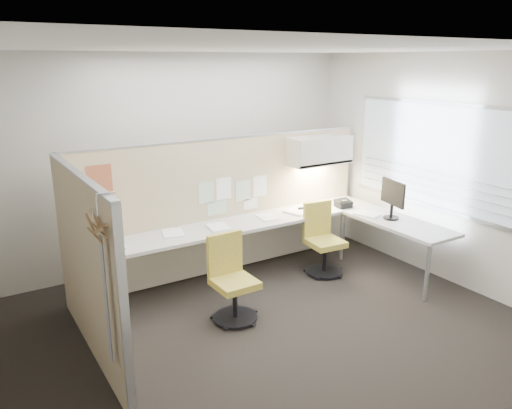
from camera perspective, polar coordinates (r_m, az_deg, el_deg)
floor at (r=5.31m, az=-0.06°, el=-14.39°), size 5.50×4.50×0.01m
ceiling at (r=4.58m, az=-0.08°, el=17.53°), size 5.50×4.50×0.01m
wall_back at (r=6.72m, az=-10.31°, el=4.78°), size 5.50×0.02×2.80m
wall_front at (r=3.19m, az=22.10°, el=-9.03°), size 5.50×0.02×2.80m
wall_right at (r=6.60m, az=20.70°, el=3.78°), size 0.02×4.50×2.80m
window_pane at (r=6.55m, az=20.69°, el=5.04°), size 0.01×2.80×1.30m
partition_back at (r=6.50m, az=-3.42°, el=-0.15°), size 4.10×0.06×1.75m
partition_left at (r=4.83m, az=-18.75°, el=-6.87°), size 0.06×2.20×1.75m
desk at (r=6.38m, az=1.68°, el=-3.00°), size 4.00×2.07×0.73m
overhead_bin at (r=6.92m, az=7.25°, el=6.16°), size 0.90×0.36×0.38m
task_light_strip at (r=6.96m, az=7.19°, el=4.46°), size 0.60×0.06×0.02m
pinned_papers at (r=6.46m, az=-2.68°, el=1.23°), size 1.01×0.00×0.47m
poster at (r=5.76m, az=-17.45°, el=2.61°), size 0.28×0.00×0.35m
chair_left at (r=5.39m, az=-2.81°, el=-8.72°), size 0.49×0.49×0.92m
chair_right at (r=6.57m, az=7.58°, el=-4.16°), size 0.48×0.49×0.92m
monitor at (r=6.58m, az=15.34°, el=0.84°), size 0.20×0.47×0.50m
phone at (r=7.02m, az=9.91°, el=0.09°), size 0.23×0.21×0.12m
stapler at (r=6.80m, az=5.38°, el=-0.50°), size 0.14×0.04×0.05m
tape_dispenser at (r=6.92m, az=6.59°, el=-0.20°), size 0.12×0.10×0.06m
coat_hook at (r=3.83m, az=-17.52°, el=-4.09°), size 0.18×0.44×1.32m
paper_stack_0 at (r=5.68m, az=-16.05°, el=-4.57°), size 0.25×0.31×0.03m
paper_stack_1 at (r=5.95m, az=-9.49°, el=-3.26°), size 0.30×0.35×0.02m
paper_stack_2 at (r=6.06m, az=-4.32°, el=-2.65°), size 0.27×0.33×0.03m
paper_stack_3 at (r=6.48m, az=1.30°, el=-1.45°), size 0.27×0.33×0.01m
paper_stack_4 at (r=6.70m, az=4.65°, el=-0.85°), size 0.30×0.35×0.03m
paper_stack_5 at (r=6.73m, az=12.65°, el=-1.11°), size 0.31×0.35×0.02m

